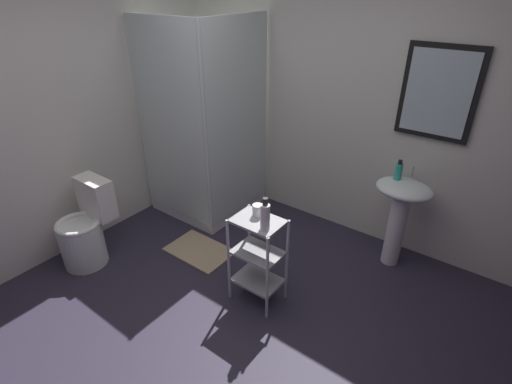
{
  "coord_description": "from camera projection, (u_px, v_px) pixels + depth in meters",
  "views": [
    {
      "loc": [
        1.38,
        -1.42,
        2.24
      ],
      "look_at": [
        -0.06,
        0.53,
        0.9
      ],
      "focal_mm": 26.88,
      "sensor_mm": 36.0,
      "label": 1
    }
  ],
  "objects": [
    {
      "name": "hand_soap_bottle",
      "position": [
        399.0,
        171.0,
        3.12
      ],
      "size": [
        0.06,
        0.06,
        0.17
      ],
      "color": "#2DBC99",
      "rests_on": "pedestal_sink"
    },
    {
      "name": "lotion_bottle_white",
      "position": [
        265.0,
        216.0,
        2.59
      ],
      "size": [
        0.07,
        0.07,
        0.25
      ],
      "color": "white",
      "rests_on": "storage_cart"
    },
    {
      "name": "sink_faucet",
      "position": [
        412.0,
        171.0,
        3.16
      ],
      "size": [
        0.03,
        0.03,
        0.1
      ],
      "primitive_type": "cylinder",
      "color": "silver",
      "rests_on": "pedestal_sink"
    },
    {
      "name": "wall_left",
      "position": [
        44.0,
        118.0,
        3.16
      ],
      "size": [
        0.1,
        4.2,
        2.5
      ],
      "primitive_type": "cube",
      "color": "silver",
      "rests_on": "ground_plane"
    },
    {
      "name": "bath_mat",
      "position": [
        200.0,
        251.0,
        3.61
      ],
      "size": [
        0.6,
        0.4,
        0.02
      ],
      "primitive_type": "cube",
      "color": "tan",
      "rests_on": "ground_plane"
    },
    {
      "name": "wall_back",
      "position": [
        349.0,
        104.0,
        3.49
      ],
      "size": [
        4.2,
        0.14,
        2.5
      ],
      "color": "silver",
      "rests_on": "ground_plane"
    },
    {
      "name": "shower_stall",
      "position": [
        208.0,
        172.0,
        4.06
      ],
      "size": [
        0.92,
        0.92,
        2.0
      ],
      "color": "white",
      "rests_on": "ground_plane"
    },
    {
      "name": "rinse_cup",
      "position": [
        257.0,
        210.0,
        2.77
      ],
      "size": [
        0.08,
        0.08,
        0.09
      ],
      "primitive_type": "cylinder",
      "color": "silver",
      "rests_on": "storage_cart"
    },
    {
      "name": "ground_plane",
      "position": [
        220.0,
        331.0,
        2.81
      ],
      "size": [
        4.2,
        4.2,
        0.02
      ],
      "primitive_type": "cube",
      "color": "#2C2738"
    },
    {
      "name": "storage_cart",
      "position": [
        258.0,
        254.0,
        2.88
      ],
      "size": [
        0.38,
        0.28,
        0.74
      ],
      "color": "silver",
      "rests_on": "ground_plane"
    },
    {
      "name": "toilet",
      "position": [
        86.0,
        231.0,
        3.37
      ],
      "size": [
        0.37,
        0.49,
        0.76
      ],
      "color": "white",
      "rests_on": "ground_plane"
    },
    {
      "name": "pedestal_sink",
      "position": [
        401.0,
        206.0,
        3.22
      ],
      "size": [
        0.46,
        0.37,
        0.81
      ],
      "color": "white",
      "rests_on": "ground_plane"
    }
  ]
}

